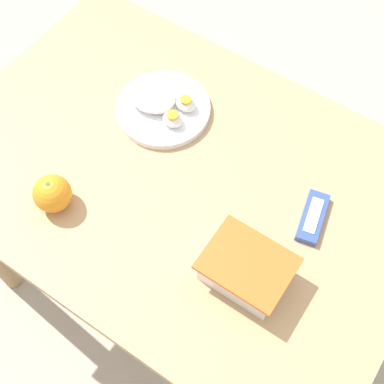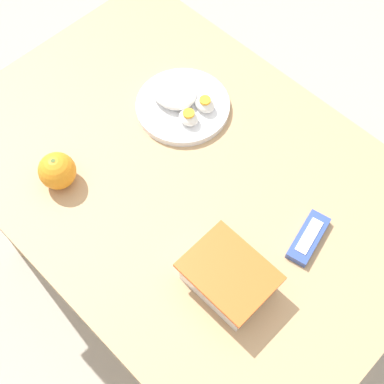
# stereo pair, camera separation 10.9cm
# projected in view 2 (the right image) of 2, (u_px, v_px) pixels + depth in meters

# --- Properties ---
(ground_plane) EXTENTS (10.00, 10.00, 0.00)m
(ground_plane) POSITION_uv_depth(u_px,v_px,m) (188.00, 281.00, 1.87)
(ground_plane) COLOR #B2A899
(table) EXTENTS (1.12, 0.78, 0.74)m
(table) POSITION_uv_depth(u_px,v_px,m) (187.00, 197.00, 1.33)
(table) COLOR tan
(table) RESTS_ON ground_plane
(food_container) EXTENTS (0.18, 0.14, 0.08)m
(food_container) POSITION_uv_depth(u_px,v_px,m) (228.00, 278.00, 1.07)
(food_container) COLOR white
(food_container) RESTS_ON table
(orange_fruit) EXTENTS (0.08, 0.08, 0.08)m
(orange_fruit) POSITION_uv_depth(u_px,v_px,m) (57.00, 171.00, 1.18)
(orange_fruit) COLOR orange
(orange_fruit) RESTS_ON table
(rice_plate) EXTENTS (0.23, 0.23, 0.06)m
(rice_plate) POSITION_uv_depth(u_px,v_px,m) (181.00, 102.00, 1.31)
(rice_plate) COLOR white
(rice_plate) RESTS_ON table
(candy_bar) EXTENTS (0.07, 0.13, 0.02)m
(candy_bar) POSITION_uv_depth(u_px,v_px,m) (308.00, 238.00, 1.14)
(candy_bar) COLOR #334C9E
(candy_bar) RESTS_ON table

